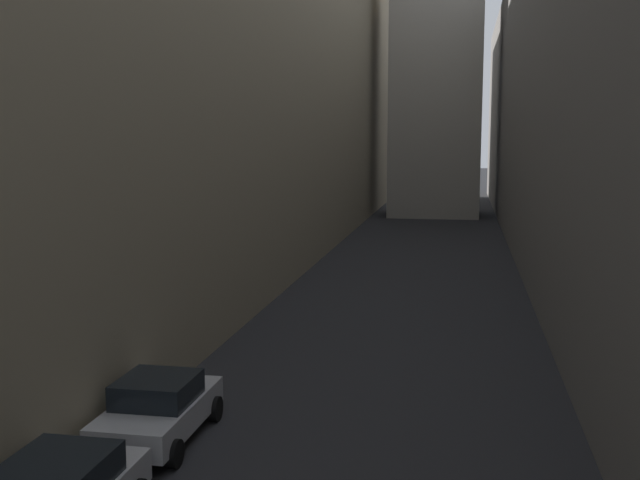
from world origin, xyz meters
TOP-DOWN VIEW (x-y plane):
  - ground_plane at (0.00, 48.00)m, footprint 264.00×264.00m
  - building_block_left at (-11.24, 50.00)m, footprint 11.48×108.00m
  - parked_car_left_far at (-4.40, 22.66)m, footprint 2.06×4.08m

SIDE VIEW (x-z plane):
  - ground_plane at x=0.00m, z-range 0.00..0.00m
  - parked_car_left_far at x=-4.40m, z-range 0.01..1.54m
  - building_block_left at x=-11.24m, z-range 0.00..21.84m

